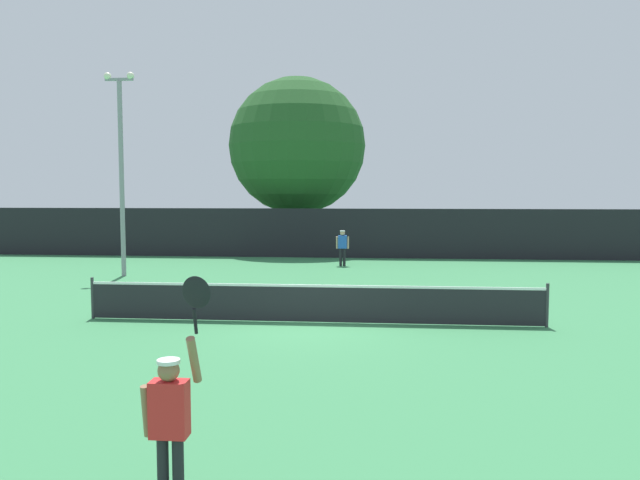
{
  "coord_description": "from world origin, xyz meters",
  "views": [
    {
      "loc": [
        1.57,
        -15.14,
        3.28
      ],
      "look_at": [
        -0.15,
        3.82,
        1.78
      ],
      "focal_mm": 34.56,
      "sensor_mm": 36.0,
      "label": 1
    }
  ],
  "objects_px": {
    "light_pole": "(121,161)",
    "parked_car_far": "(525,234)",
    "tennis_ball": "(342,300)",
    "player_serving": "(171,411)",
    "player_receiving": "(342,244)",
    "parked_car_mid": "(460,232)",
    "large_tree": "(297,146)",
    "parked_car_near": "(210,234)"
  },
  "relations": [
    {
      "from": "player_receiving",
      "to": "parked_car_mid",
      "type": "distance_m",
      "value": 13.18
    },
    {
      "from": "light_pole",
      "to": "tennis_ball",
      "type": "bearing_deg",
      "value": -28.26
    },
    {
      "from": "tennis_ball",
      "to": "parked_car_near",
      "type": "height_order",
      "value": "parked_car_near"
    },
    {
      "from": "parked_car_mid",
      "to": "parked_car_near",
      "type": "bearing_deg",
      "value": -161.48
    },
    {
      "from": "large_tree",
      "to": "parked_car_mid",
      "type": "bearing_deg",
      "value": 23.35
    },
    {
      "from": "player_receiving",
      "to": "parked_car_far",
      "type": "bearing_deg",
      "value": -135.53
    },
    {
      "from": "player_serving",
      "to": "parked_car_near",
      "type": "relative_size",
      "value": 0.56
    },
    {
      "from": "large_tree",
      "to": "tennis_ball",
      "type": "bearing_deg",
      "value": -78.06
    },
    {
      "from": "light_pole",
      "to": "player_receiving",
      "type": "bearing_deg",
      "value": 25.77
    },
    {
      "from": "light_pole",
      "to": "parked_car_far",
      "type": "height_order",
      "value": "light_pole"
    },
    {
      "from": "player_receiving",
      "to": "parked_car_mid",
      "type": "bearing_deg",
      "value": -120.34
    },
    {
      "from": "large_tree",
      "to": "parked_car_far",
      "type": "xyz_separation_m",
      "value": [
        13.11,
        2.76,
        -5.03
      ]
    },
    {
      "from": "large_tree",
      "to": "parked_car_far",
      "type": "distance_m",
      "value": 14.31
    },
    {
      "from": "tennis_ball",
      "to": "parked_car_mid",
      "type": "xyz_separation_m",
      "value": [
        6.21,
        20.09,
        0.74
      ]
    },
    {
      "from": "tennis_ball",
      "to": "parked_car_mid",
      "type": "relative_size",
      "value": 0.02
    },
    {
      "from": "tennis_ball",
      "to": "parked_car_far",
      "type": "bearing_deg",
      "value": 62.52
    },
    {
      "from": "player_serving",
      "to": "parked_car_far",
      "type": "xyz_separation_m",
      "value": [
        10.79,
        31.07,
        -0.28
      ]
    },
    {
      "from": "player_serving",
      "to": "parked_car_near",
      "type": "height_order",
      "value": "player_serving"
    },
    {
      "from": "tennis_ball",
      "to": "parked_car_far",
      "type": "height_order",
      "value": "parked_car_far"
    },
    {
      "from": "player_serving",
      "to": "parked_car_far",
      "type": "distance_m",
      "value": 32.9
    },
    {
      "from": "parked_car_mid",
      "to": "tennis_ball",
      "type": "bearing_deg",
      "value": -98.84
    },
    {
      "from": "light_pole",
      "to": "parked_car_far",
      "type": "xyz_separation_m",
      "value": [
        18.5,
        14.01,
        -3.69
      ]
    },
    {
      "from": "player_receiving",
      "to": "large_tree",
      "type": "xyz_separation_m",
      "value": [
        -2.93,
        7.23,
        4.86
      ]
    },
    {
      "from": "player_receiving",
      "to": "parked_car_near",
      "type": "xyz_separation_m",
      "value": [
        -8.36,
        8.67,
        -0.18
      ]
    },
    {
      "from": "player_serving",
      "to": "large_tree",
      "type": "distance_m",
      "value": 28.8
    },
    {
      "from": "player_receiving",
      "to": "parked_car_far",
      "type": "distance_m",
      "value": 14.27
    },
    {
      "from": "tennis_ball",
      "to": "large_tree",
      "type": "relative_size",
      "value": 0.01
    },
    {
      "from": "light_pole",
      "to": "parked_car_far",
      "type": "bearing_deg",
      "value": 37.14
    },
    {
      "from": "player_receiving",
      "to": "large_tree",
      "type": "distance_m",
      "value": 9.19
    },
    {
      "from": "parked_car_far",
      "to": "light_pole",
      "type": "bearing_deg",
      "value": -141.87
    },
    {
      "from": "large_tree",
      "to": "light_pole",
      "type": "bearing_deg",
      "value": -115.58
    },
    {
      "from": "player_receiving",
      "to": "large_tree",
      "type": "relative_size",
      "value": 0.16
    },
    {
      "from": "player_receiving",
      "to": "parked_car_mid",
      "type": "xyz_separation_m",
      "value": [
        6.66,
        11.37,
        -0.18
      ]
    },
    {
      "from": "parked_car_far",
      "to": "parked_car_near",
      "type": "bearing_deg",
      "value": -174.92
    },
    {
      "from": "tennis_ball",
      "to": "parked_car_mid",
      "type": "distance_m",
      "value": 21.04
    },
    {
      "from": "player_serving",
      "to": "parked_car_near",
      "type": "distance_m",
      "value": 30.74
    },
    {
      "from": "tennis_ball",
      "to": "parked_car_far",
      "type": "xyz_separation_m",
      "value": [
        9.74,
        18.72,
        0.74
      ]
    },
    {
      "from": "light_pole",
      "to": "parked_car_near",
      "type": "relative_size",
      "value": 1.81
    },
    {
      "from": "tennis_ball",
      "to": "player_serving",
      "type": "bearing_deg",
      "value": -94.89
    },
    {
      "from": "player_receiving",
      "to": "parked_car_mid",
      "type": "height_order",
      "value": "parked_car_mid"
    },
    {
      "from": "large_tree",
      "to": "parked_car_near",
      "type": "distance_m",
      "value": 7.54
    },
    {
      "from": "parked_car_mid",
      "to": "parked_car_far",
      "type": "bearing_deg",
      "value": -12.94
    }
  ]
}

